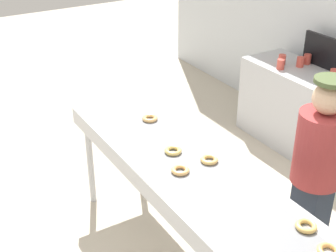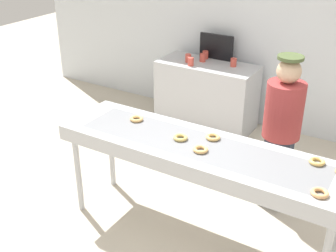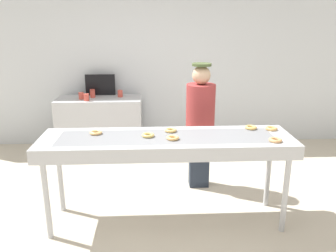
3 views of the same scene
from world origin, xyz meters
name	(u,v)px [view 2 (image 2 of 3)]	position (x,y,z in m)	size (l,w,h in m)	color
ground_plane	(196,234)	(0.00, 0.00, 0.00)	(16.00, 16.00, 0.00)	beige
back_wall	(297,24)	(0.00, 2.54, 1.41)	(8.00, 0.12, 2.83)	silver
fryer_conveyor	(199,153)	(0.00, 0.00, 0.86)	(2.49, 0.67, 0.93)	#B7BABF
glazed_donut_0	(320,193)	(1.02, -0.19, 0.95)	(0.12, 0.12, 0.03)	#EAA969
glazed_donut_1	(180,138)	(-0.18, 0.01, 0.95)	(0.12, 0.12, 0.03)	#DBBB64
glazed_donut_2	(317,162)	(0.90, 0.22, 0.95)	(0.12, 0.12, 0.03)	#E9BA61
glazed_donut_4	(213,137)	(0.05, 0.16, 0.95)	(0.12, 0.12, 0.03)	#E8B866
glazed_donut_5	(136,119)	(-0.71, 0.12, 0.95)	(0.12, 0.12, 0.03)	#EDB76E
glazed_donut_6	(201,149)	(0.06, -0.08, 0.95)	(0.12, 0.12, 0.03)	#EFB569
worker_baker	(282,126)	(0.44, 0.80, 0.88)	(0.35, 0.35, 1.55)	#212A38
prep_counter	(206,95)	(-0.96, 2.09, 0.44)	(1.31, 0.58, 0.87)	#B7BABF
paper_cup_0	(191,62)	(-1.12, 1.91, 0.93)	(0.08, 0.08, 0.11)	#CC4C3F
paper_cup_1	(203,58)	(-1.06, 2.13, 0.93)	(0.08, 0.08, 0.11)	#CC4C3F
paper_cup_2	(205,55)	(-1.09, 2.26, 0.93)	(0.08, 0.08, 0.11)	#CC4C3F
paper_cup_3	(188,58)	(-1.22, 2.02, 0.93)	(0.08, 0.08, 0.11)	#CC4C3F
paper_cup_4	(234,62)	(-0.64, 2.16, 0.93)	(0.08, 0.08, 0.11)	#CC4C3F
menu_display	(216,47)	(-0.96, 2.33, 1.04)	(0.47, 0.04, 0.33)	black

